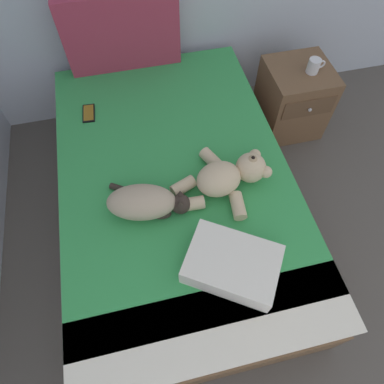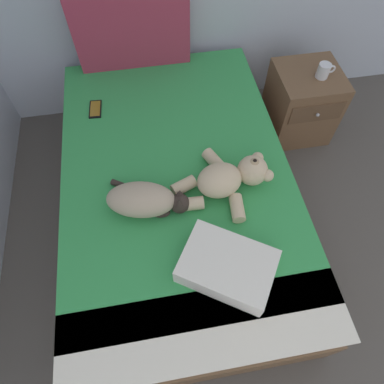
{
  "view_description": "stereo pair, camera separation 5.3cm",
  "coord_description": "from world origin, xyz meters",
  "px_view_note": "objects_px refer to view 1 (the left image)",
  "views": [
    {
      "loc": [
        0.96,
        1.91,
        2.0
      ],
      "look_at": [
        1.17,
        2.8,
        0.54
      ],
      "focal_mm": 31.98,
      "sensor_mm": 36.0,
      "label": 1
    },
    {
      "loc": [
        1.02,
        1.9,
        2.0
      ],
      "look_at": [
        1.17,
        2.8,
        0.54
      ],
      "focal_mm": 31.98,
      "sensor_mm": 36.0,
      "label": 2
    }
  ],
  "objects_px": {
    "patterned_cushion": "(121,32)",
    "cat": "(146,202)",
    "cell_phone": "(89,113)",
    "throw_pillow": "(232,264)",
    "mug": "(314,66)",
    "teddy_bear": "(228,176)",
    "nightstand": "(293,99)",
    "bed": "(176,193)"
  },
  "relations": [
    {
      "from": "patterned_cushion",
      "to": "cat",
      "type": "distance_m",
      "value": 1.16
    },
    {
      "from": "cat",
      "to": "cell_phone",
      "type": "height_order",
      "value": "cat"
    },
    {
      "from": "cat",
      "to": "throw_pillow",
      "type": "height_order",
      "value": "cat"
    },
    {
      "from": "throw_pillow",
      "to": "mug",
      "type": "distance_m",
      "value": 1.47
    },
    {
      "from": "cat",
      "to": "cell_phone",
      "type": "distance_m",
      "value": 0.78
    },
    {
      "from": "teddy_bear",
      "to": "mug",
      "type": "xyz_separation_m",
      "value": [
        0.79,
        0.72,
        -0.0
      ]
    },
    {
      "from": "cell_phone",
      "to": "nightstand",
      "type": "distance_m",
      "value": 1.44
    },
    {
      "from": "bed",
      "to": "cat",
      "type": "relative_size",
      "value": 4.76
    },
    {
      "from": "throw_pillow",
      "to": "nightstand",
      "type": "height_order",
      "value": "throw_pillow"
    },
    {
      "from": "teddy_bear",
      "to": "throw_pillow",
      "type": "distance_m",
      "value": 0.46
    },
    {
      "from": "cell_phone",
      "to": "nightstand",
      "type": "bearing_deg",
      "value": 2.6
    },
    {
      "from": "cell_phone",
      "to": "mug",
      "type": "relative_size",
      "value": 1.27
    },
    {
      "from": "throw_pillow",
      "to": "cat",
      "type": "bearing_deg",
      "value": 129.52
    },
    {
      "from": "cat",
      "to": "teddy_bear",
      "type": "bearing_deg",
      "value": 7.27
    },
    {
      "from": "teddy_bear",
      "to": "cell_phone",
      "type": "xyz_separation_m",
      "value": [
        -0.67,
        0.69,
        -0.07
      ]
    },
    {
      "from": "patterned_cushion",
      "to": "teddy_bear",
      "type": "bearing_deg",
      "value": -70.62
    },
    {
      "from": "patterned_cushion",
      "to": "mug",
      "type": "bearing_deg",
      "value": -17.71
    },
    {
      "from": "teddy_bear",
      "to": "cell_phone",
      "type": "relative_size",
      "value": 3.47
    },
    {
      "from": "cat",
      "to": "mug",
      "type": "xyz_separation_m",
      "value": [
        1.23,
        0.77,
        -0.0
      ]
    },
    {
      "from": "bed",
      "to": "nightstand",
      "type": "distance_m",
      "value": 1.15
    },
    {
      "from": "bed",
      "to": "cell_phone",
      "type": "distance_m",
      "value": 0.72
    },
    {
      "from": "cell_phone",
      "to": "bed",
      "type": "bearing_deg",
      "value": -51.26
    },
    {
      "from": "bed",
      "to": "cat",
      "type": "bearing_deg",
      "value": -129.94
    },
    {
      "from": "cat",
      "to": "mug",
      "type": "distance_m",
      "value": 1.45
    },
    {
      "from": "throw_pillow",
      "to": "teddy_bear",
      "type": "bearing_deg",
      "value": 76.17
    },
    {
      "from": "patterned_cushion",
      "to": "bed",
      "type": "bearing_deg",
      "value": -81.95
    },
    {
      "from": "bed",
      "to": "cell_phone",
      "type": "relative_size",
      "value": 13.19
    },
    {
      "from": "nightstand",
      "to": "mug",
      "type": "bearing_deg",
      "value": -33.38
    },
    {
      "from": "teddy_bear",
      "to": "cell_phone",
      "type": "height_order",
      "value": "teddy_bear"
    },
    {
      "from": "teddy_bear",
      "to": "throw_pillow",
      "type": "xyz_separation_m",
      "value": [
        -0.11,
        -0.45,
        -0.02
      ]
    },
    {
      "from": "teddy_bear",
      "to": "throw_pillow",
      "type": "bearing_deg",
      "value": -103.83
    },
    {
      "from": "bed",
      "to": "teddy_bear",
      "type": "height_order",
      "value": "teddy_bear"
    },
    {
      "from": "cat",
      "to": "bed",
      "type": "bearing_deg",
      "value": 50.06
    },
    {
      "from": "bed",
      "to": "teddy_bear",
      "type": "xyz_separation_m",
      "value": [
        0.25,
        -0.16,
        0.32
      ]
    },
    {
      "from": "bed",
      "to": "throw_pillow",
      "type": "bearing_deg",
      "value": -76.88
    },
    {
      "from": "throw_pillow",
      "to": "patterned_cushion",
      "type": "bearing_deg",
      "value": 100.08
    },
    {
      "from": "patterned_cushion",
      "to": "nightstand",
      "type": "height_order",
      "value": "patterned_cushion"
    },
    {
      "from": "teddy_bear",
      "to": "nightstand",
      "type": "xyz_separation_m",
      "value": [
        0.74,
        0.75,
        -0.31
      ]
    },
    {
      "from": "nightstand",
      "to": "mug",
      "type": "relative_size",
      "value": 4.29
    },
    {
      "from": "nightstand",
      "to": "teddy_bear",
      "type": "bearing_deg",
      "value": -134.55
    },
    {
      "from": "throw_pillow",
      "to": "mug",
      "type": "xyz_separation_m",
      "value": [
        0.9,
        1.16,
        0.01
      ]
    },
    {
      "from": "cat",
      "to": "patterned_cushion",
      "type": "bearing_deg",
      "value": 87.49
    }
  ]
}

